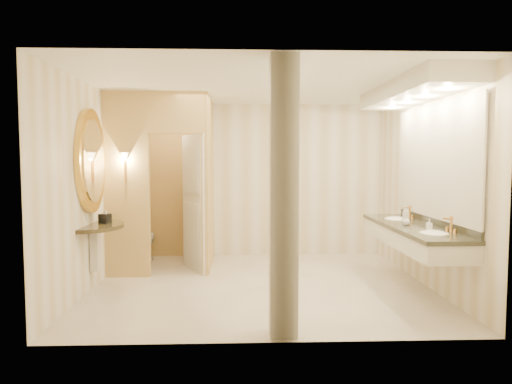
% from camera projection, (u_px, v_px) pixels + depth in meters
% --- Properties ---
extents(floor, '(4.50, 4.50, 0.00)m').
position_uv_depth(floor, '(261.00, 285.00, 6.27)').
color(floor, beige).
rests_on(floor, ground).
extents(ceiling, '(4.50, 4.50, 0.00)m').
position_uv_depth(ceiling, '(261.00, 86.00, 6.09)').
color(ceiling, white).
rests_on(ceiling, wall_back).
extents(wall_back, '(4.50, 0.02, 2.70)m').
position_uv_depth(wall_back, '(256.00, 180.00, 8.17)').
color(wall_back, silver).
rests_on(wall_back, floor).
extents(wall_front, '(4.50, 0.02, 2.70)m').
position_uv_depth(wall_front, '(271.00, 199.00, 4.19)').
color(wall_front, silver).
rests_on(wall_front, floor).
extents(wall_left, '(0.02, 4.00, 2.70)m').
position_uv_depth(wall_left, '(93.00, 187.00, 6.10)').
color(wall_left, silver).
rests_on(wall_left, floor).
extents(wall_right, '(0.02, 4.00, 2.70)m').
position_uv_depth(wall_right, '(424.00, 186.00, 6.26)').
color(wall_right, silver).
rests_on(wall_right, floor).
extents(toilet_closet, '(1.50, 1.55, 2.70)m').
position_uv_depth(toilet_closet, '(186.00, 181.00, 7.10)').
color(toilet_closet, '#D0BA6C').
rests_on(toilet_closet, floor).
extents(wall_sconce, '(0.14, 0.14, 0.42)m').
position_uv_depth(wall_sconce, '(125.00, 159.00, 6.51)').
color(wall_sconce, gold).
rests_on(wall_sconce, toilet_closet).
extents(vanity, '(0.75, 2.56, 2.09)m').
position_uv_depth(vanity, '(416.00, 167.00, 5.83)').
color(vanity, beige).
rests_on(vanity, floor).
extents(console_shelf, '(1.03, 1.03, 1.97)m').
position_uv_depth(console_shelf, '(91.00, 188.00, 5.92)').
color(console_shelf, black).
rests_on(console_shelf, floor).
extents(pillar, '(0.27, 0.27, 2.70)m').
position_uv_depth(pillar, '(283.00, 198.00, 4.39)').
color(pillar, beige).
rests_on(pillar, floor).
extents(tissue_box, '(0.16, 0.16, 0.12)m').
position_uv_depth(tissue_box, '(105.00, 219.00, 6.05)').
color(tissue_box, black).
rests_on(tissue_box, console_shelf).
extents(toilet, '(0.58, 0.86, 0.81)m').
position_uv_depth(toilet, '(139.00, 239.00, 7.53)').
color(toilet, white).
rests_on(toilet, floor).
extents(soap_bottle_a, '(0.07, 0.07, 0.13)m').
position_uv_depth(soap_bottle_a, '(429.00, 225.00, 5.44)').
color(soap_bottle_a, beige).
rests_on(soap_bottle_a, vanity).
extents(soap_bottle_b, '(0.11, 0.11, 0.12)m').
position_uv_depth(soap_bottle_b, '(406.00, 221.00, 5.85)').
color(soap_bottle_b, silver).
rests_on(soap_bottle_b, vanity).
extents(soap_bottle_c, '(0.12, 0.12, 0.23)m').
position_uv_depth(soap_bottle_c, '(406.00, 214.00, 6.06)').
color(soap_bottle_c, '#C6B28C').
rests_on(soap_bottle_c, vanity).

